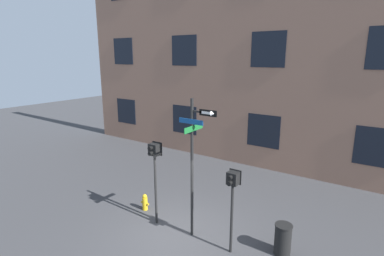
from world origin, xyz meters
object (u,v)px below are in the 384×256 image
object	(u,v)px
fire_hydrant	(145,202)
street_sign_pole	(194,159)
pedestrian_signal_right	(232,190)
pedestrian_signal_left	(155,161)
trash_bin	(283,239)

from	to	relation	value
fire_hydrant	street_sign_pole	bearing A→B (deg)	-7.73
pedestrian_signal_right	pedestrian_signal_left	bearing A→B (deg)	-179.50
fire_hydrant	trash_bin	bearing A→B (deg)	3.95
pedestrian_signal_left	fire_hydrant	xyz separation A→B (m)	(-0.94, 0.44, -1.93)
fire_hydrant	trash_bin	world-z (taller)	trash_bin
pedestrian_signal_right	fire_hydrant	bearing A→B (deg)	173.67
street_sign_pole	pedestrian_signal_left	bearing A→B (deg)	-175.47
trash_bin	fire_hydrant	bearing A→B (deg)	-176.05
street_sign_pole	pedestrian_signal_right	size ratio (longest dim) A/B	1.75
street_sign_pole	pedestrian_signal_right	bearing A→B (deg)	-3.85
trash_bin	pedestrian_signal_right	bearing A→B (deg)	-148.82
street_sign_pole	trash_bin	xyz separation A→B (m)	(2.61, 0.67, -2.10)
pedestrian_signal_right	fire_hydrant	distance (m)	4.11
pedestrian_signal_right	trash_bin	world-z (taller)	pedestrian_signal_right
fire_hydrant	trash_bin	distance (m)	5.01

